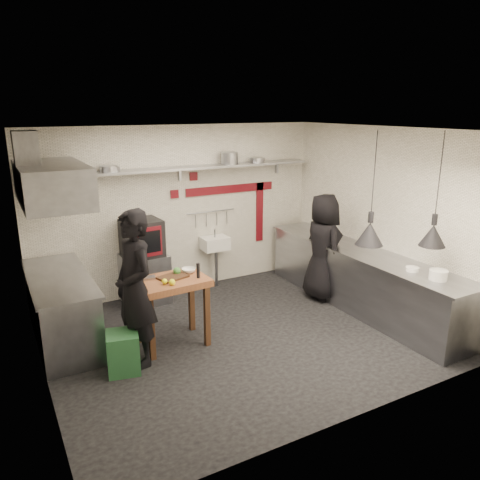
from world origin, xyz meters
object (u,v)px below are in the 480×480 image
oven_stand (145,278)px  chef_left (135,289)px  combi_oven (142,238)px  green_bin (123,352)px  prep_table (173,312)px  chef_right (323,247)px

oven_stand → chef_left: (-0.66, -1.77, 0.57)m
combi_oven → green_bin: (-0.86, -1.88, -0.84)m
oven_stand → prep_table: (-0.11, -1.55, 0.06)m
oven_stand → chef_right: size_ratio=0.46×
prep_table → chef_right: size_ratio=0.53×
combi_oven → green_bin: combi_oven is taller
oven_stand → chef_left: chef_left is taller
oven_stand → chef_right: 2.93m
combi_oven → green_bin: 2.24m
prep_table → chef_right: 2.78m
prep_table → chef_right: (2.73, 0.32, 0.42)m
chef_left → combi_oven: bearing=151.5°
oven_stand → combi_oven: bearing=-131.2°
chef_left → green_bin: bearing=-67.1°
green_bin → chef_right: (3.50, 0.68, 0.63)m
prep_table → chef_left: size_ratio=0.47×
combi_oven → chef_left: 1.86m
prep_table → oven_stand: bearing=82.7°
oven_stand → prep_table: prep_table is taller
chef_right → green_bin: bearing=106.3°
prep_table → chef_left: (-0.55, -0.22, 0.51)m
chef_right → oven_stand: bearing=70.1°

